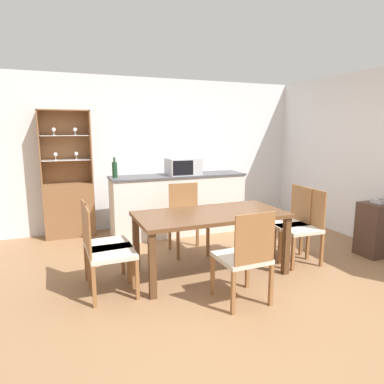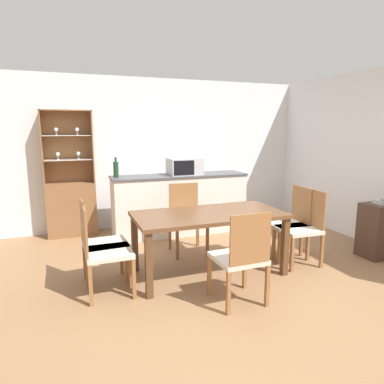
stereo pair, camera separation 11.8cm
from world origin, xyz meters
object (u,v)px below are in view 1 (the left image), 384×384
dining_chair_side_left_near (106,251)px  telephone (381,201)px  dining_chair_head_near (244,257)px  display_cabinet (69,200)px  dining_table (211,220)px  dining_chair_head_far (187,218)px  dining_chair_side_right_far (289,221)px  wine_bottle (115,169)px  dining_chair_side_right_near (302,226)px  side_cabinet (379,229)px  dining_chair_side_left_far (103,244)px  microwave (183,166)px

dining_chair_side_left_near → telephone: size_ratio=4.93×
dining_chair_head_near → display_cabinet: bearing=115.4°
dining_table → dining_chair_head_far: dining_chair_head_far is taller
dining_chair_side_right_far → telephone: bearing=-107.6°
wine_bottle → telephone: wine_bottle is taller
dining_chair_side_right_near → wine_bottle: (-2.04, 1.82, 0.62)m
dining_chair_head_far → dining_chair_side_left_near: bearing=39.7°
dining_chair_head_far → side_cabinet: dining_chair_head_far is taller
dining_chair_side_left_far → wine_bottle: wine_bottle is taller
dining_chair_side_right_near → telephone: (1.12, -0.19, 0.28)m
microwave → side_cabinet: 2.96m
display_cabinet → microwave: (1.74, -0.52, 0.52)m
dining_chair_side_right_far → dining_chair_head_near: bearing=130.5°
dining_table → dining_chair_head_far: 0.80m
dining_table → dining_chair_head_near: size_ratio=1.84×
dining_table → dining_chair_side_left_near: bearing=-174.0°
dining_table → dining_chair_head_far: (0.00, 0.78, -0.18)m
side_cabinet → telephone: (-0.05, -0.02, 0.40)m
dining_chair_side_right_far → microwave: microwave is taller
telephone → dining_chair_head_far: bearing=154.9°
display_cabinet → dining_chair_side_left_near: 2.29m
display_cabinet → dining_chair_head_near: bearing=-63.1°
dining_table → telephone: 2.37m
dining_chair_side_right_near → wine_bottle: bearing=51.3°
dining_table → dining_chair_side_left_far: bearing=174.2°
dining_chair_side_right_near → side_cabinet: 1.19m
display_cabinet → side_cabinet: display_cabinet is taller
dining_chair_head_far → dining_chair_head_near: same height
dining_table → dining_chair_head_far: size_ratio=1.84×
dining_chair_head_far → dining_table: bearing=92.9°
dining_chair_side_left_near → dining_chair_side_left_far: (0.00, 0.25, 0.00)m
dining_chair_side_left_near → side_cabinet: (3.61, -0.17, -0.11)m
dining_chair_side_right_near → telephone: 1.17m
display_cabinet → dining_chair_side_right_far: bearing=-36.8°
microwave → dining_chair_head_near: bearing=-96.2°
dining_table → dining_chair_side_left_near: (-1.22, -0.13, -0.18)m
dining_chair_side_right_near → side_cabinet: dining_chair_side_right_near is taller
dining_table → microwave: 1.70m
dining_chair_side_left_far → telephone: bearing=78.8°
display_cabinet → microwave: display_cabinet is taller
microwave → display_cabinet: bearing=163.2°
dining_chair_side_left_far → side_cabinet: (3.61, -0.43, -0.11)m
dining_table → dining_chair_side_right_far: size_ratio=1.84×
dining_chair_side_right_near → dining_table: bearing=87.0°
dining_chair_head_far → dining_chair_side_right_far: bearing=154.8°
dining_chair_head_far → dining_chair_side_right_far: 1.38m
dining_chair_side_left_near → dining_chair_side_left_far: same height
dining_chair_head_far → dining_chair_side_left_far: bearing=31.2°
dining_table → dining_chair_side_right_far: dining_chair_side_right_far is taller
dining_chair_head_far → wine_bottle: size_ratio=3.11×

